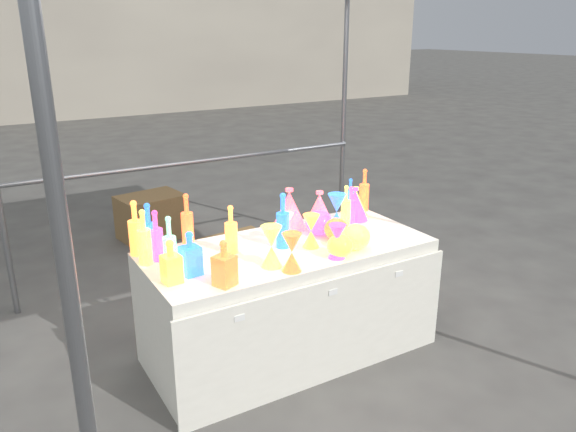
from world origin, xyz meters
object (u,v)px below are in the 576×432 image
cardboard_box_closed (152,217)px  lampshade_0 (289,209)px  decanter_0 (171,261)px  globe_0 (340,247)px  bottle_0 (136,228)px  hourglass_0 (292,252)px  display_table (289,301)px

cardboard_box_closed → lampshade_0: (0.29, -2.27, 0.67)m
decanter_0 → globe_0: (0.98, -0.17, -0.06)m
bottle_0 → globe_0: 1.22m
hourglass_0 → lampshade_0: lampshade_0 is taller
globe_0 → display_table: bearing=121.2°
hourglass_0 → lampshade_0: size_ratio=0.79×
display_table → decanter_0: size_ratio=7.52×
cardboard_box_closed → globe_0: 2.93m
display_table → hourglass_0: 0.61m
cardboard_box_closed → hourglass_0: (-0.06, -2.88, 0.64)m
cardboard_box_closed → bottle_0: (-0.74, -2.20, 0.70)m
hourglass_0 → globe_0: 0.36m
decanter_0 → lampshade_0: bearing=17.3°
cardboard_box_closed → hourglass_0: 2.95m
cardboard_box_closed → globe_0: globe_0 is taller
display_table → globe_0: globe_0 is taller
display_table → hourglass_0: size_ratio=8.18×
display_table → cardboard_box_closed: 2.56m
display_table → bottle_0: size_ratio=5.39×
bottle_0 → decanter_0: bearing=-84.5°
decanter_0 → globe_0: size_ratio=1.58×
decanter_0 → hourglass_0: bearing=-23.3°
display_table → hourglass_0: (-0.17, -0.33, 0.49)m
globe_0 → lampshade_0: bearing=90.4°
display_table → lampshade_0: 0.62m
cardboard_box_closed → hourglass_0: bearing=-100.6°
hourglass_0 → lampshade_0: bearing=60.4°
cardboard_box_closed → decanter_0: size_ratio=2.52×
cardboard_box_closed → decanter_0: decanter_0 is taller
display_table → lampshade_0: bearing=58.7°
hourglass_0 → globe_0: size_ratio=1.45×
cardboard_box_closed → bottle_0: bearing=-118.0°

